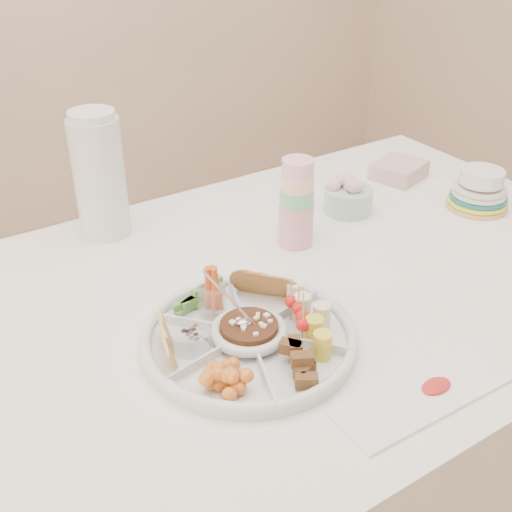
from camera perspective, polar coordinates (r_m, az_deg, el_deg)
floor at (r=1.88m, az=3.66°, el=-21.56°), size 4.00×4.00×0.00m
dining_table at (r=1.59m, az=4.12°, el=-13.21°), size 1.52×1.02×0.76m
party_tray at (r=1.15m, az=-0.63°, el=-6.96°), size 0.44×0.44×0.04m
bean_dip at (r=1.14m, az=-0.63°, el=-6.66°), size 0.12×0.12×0.04m
tortillas at (r=1.24m, az=1.11°, el=-2.63°), size 0.10×0.10×0.05m
carrot_cucumber at (r=1.21m, az=-4.88°, el=-2.64°), size 0.12×0.12×0.09m
pita_raisins at (r=1.12m, az=-7.17°, el=-7.01°), size 0.11×0.11×0.05m
cherries at (r=1.05m, az=-2.73°, el=-10.56°), size 0.13×0.13×0.04m
granola_chunks at (r=1.07m, az=4.20°, el=-9.45°), size 0.11×0.11×0.04m
banana_tomato at (r=1.16m, az=5.66°, el=-4.56°), size 0.12×0.12×0.09m
cup_stack at (r=1.42m, az=3.63°, el=4.98°), size 0.10×0.10×0.22m
thermos at (r=1.49m, az=-13.78°, el=7.13°), size 0.12×0.12×0.30m
flower_bowl at (r=1.61m, az=8.23°, el=5.45°), size 0.12×0.12×0.09m
napkin_stack at (r=1.83m, az=12.58°, el=7.46°), size 0.16×0.15×0.05m
plate_stack at (r=1.70m, az=19.26°, el=5.60°), size 0.16×0.16×0.10m
placemat at (r=1.09m, az=14.58°, el=-11.93°), size 0.32×0.11×0.01m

